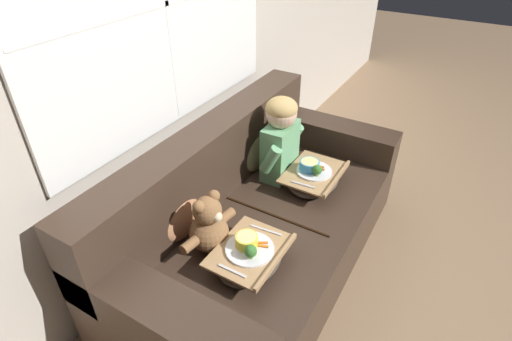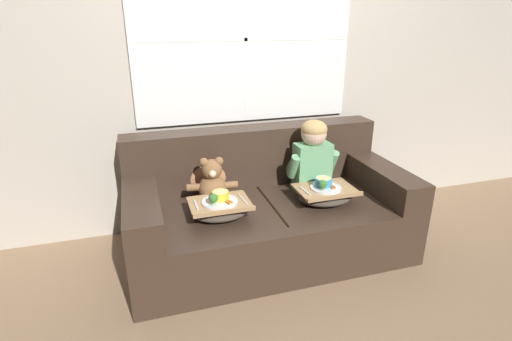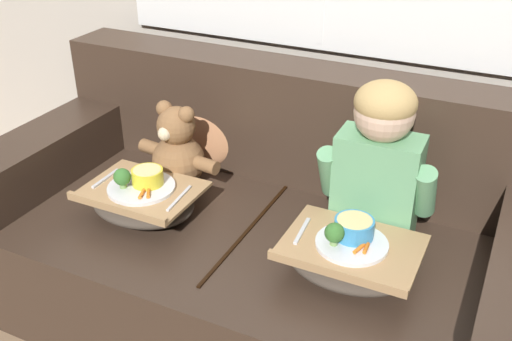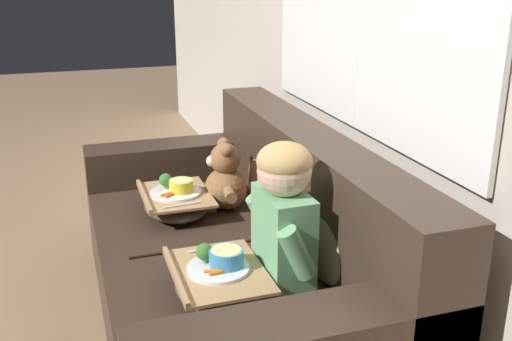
% 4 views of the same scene
% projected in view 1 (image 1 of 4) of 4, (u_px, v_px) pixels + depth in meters
% --- Properties ---
extents(ground_plane, '(14.00, 14.00, 0.00)m').
position_uv_depth(ground_plane, '(266.00, 262.00, 2.50)').
color(ground_plane, '#8E7051').
extents(wall_back_with_window, '(8.00, 0.08, 2.60)m').
position_uv_depth(wall_back_with_window, '(163.00, 36.00, 2.02)').
color(wall_back_with_window, '#BCB2A3').
rests_on(wall_back_with_window, ground_plane).
extents(couch, '(1.96, 0.99, 0.85)m').
position_uv_depth(couch, '(256.00, 222.00, 2.36)').
color(couch, '#38281E').
rests_on(couch, ground_plane).
extents(throw_pillow_behind_child, '(0.36, 0.17, 0.37)m').
position_uv_depth(throw_pillow_behind_child, '(254.00, 144.00, 2.58)').
color(throw_pillow_behind_child, tan).
rests_on(throw_pillow_behind_child, couch).
extents(throw_pillow_behind_teddy, '(0.34, 0.16, 0.35)m').
position_uv_depth(throw_pillow_behind_teddy, '(178.00, 209.00, 2.04)').
color(throw_pillow_behind_teddy, '#B2754C').
rests_on(throw_pillow_behind_teddy, couch).
extents(child_figure, '(0.38, 0.19, 0.54)m').
position_uv_depth(child_figure, '(281.00, 135.00, 2.43)').
color(child_figure, '#66A370').
rests_on(child_figure, couch).
extents(teddy_bear, '(0.36, 0.25, 0.33)m').
position_uv_depth(teddy_bear, '(209.00, 227.00, 1.97)').
color(teddy_bear, brown).
rests_on(teddy_bear, couch).
extents(lap_tray_child, '(0.41, 0.31, 0.19)m').
position_uv_depth(lap_tray_child, '(313.00, 177.00, 2.46)').
color(lap_tray_child, '#473D33').
rests_on(lap_tray_child, child_figure).
extents(lap_tray_teddy, '(0.39, 0.30, 0.19)m').
position_uv_depth(lap_tray_teddy, '(250.00, 256.00, 1.92)').
color(lap_tray_teddy, '#473D33').
rests_on(lap_tray_teddy, teddy_bear).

